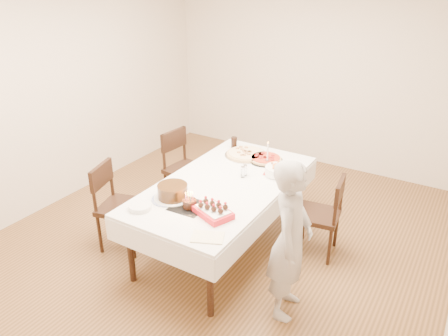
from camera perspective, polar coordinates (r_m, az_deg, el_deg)
The scene contains 22 objects.
floor at distance 4.87m, azimuth 0.02°, elevation -9.15°, with size 5.00×5.00×0.00m, color #4E351B.
wall_back at distance 6.44m, azimuth 11.98°, elevation 12.16°, with size 4.50×0.04×2.70m, color beige.
wall_left at distance 5.71m, azimuth -19.92°, elevation 9.56°, with size 0.04×5.00×2.70m, color beige.
dining_table at distance 4.56m, azimuth -0.00°, elevation -6.15°, with size 1.14×2.14×0.75m, color white.
chair_right_savory at distance 4.54m, azimuth 12.17°, elevation -6.02°, with size 0.45×0.45×0.87m, color black, non-canonical shape.
chair_left_savory at distance 5.30m, azimuth -4.83°, elevation -0.28°, with size 0.49×0.49×0.95m, color black, non-canonical shape.
chair_left_dessert at distance 4.64m, azimuth -13.16°, elevation -4.99°, with size 0.48×0.48×0.93m, color black, non-canonical shape.
person at distance 3.62m, azimuth 8.67°, elevation -9.35°, with size 0.52×0.34×1.42m, color #B8B2AD.
pizza_white at distance 4.98m, azimuth 2.92°, elevation 1.84°, with size 0.49×0.49×0.04m, color beige.
pizza_pepperoni at distance 4.88m, azimuth 5.44°, elevation 1.21°, with size 0.38×0.38×0.04m, color red.
red_placemat at distance 4.63m, azimuth 6.89°, elevation -0.55°, with size 0.24×0.24×0.01m, color #B21E1E.
pasta_bowl at distance 4.54m, azimuth 7.05°, elevation -0.34°, with size 0.27×0.27×0.09m, color white.
taper_candle at distance 4.75m, azimuth 5.72°, elevation 2.01°, with size 0.06×0.06×0.27m, color white.
shaker_pair at distance 4.47m, azimuth 2.46°, elevation -0.52°, with size 0.10×0.10×0.12m, color white, non-canonical shape.
cola_glass at distance 5.19m, azimuth 1.33°, elevation 3.35°, with size 0.07×0.07×0.13m, color black.
layer_cake at distance 4.09m, azimuth -6.73°, elevation -3.08°, with size 0.36×0.36×0.14m, color #361F0D.
cake_board at distance 3.97m, azimuth -4.63°, elevation -5.06°, with size 0.30×0.30×0.01m, color black.
birthday_cake at distance 3.91m, azimuth -4.54°, elevation -4.19°, with size 0.13×0.13×0.14m, color #38170F.
strawberry_box at distance 3.81m, azimuth -1.44°, elevation -5.65°, with size 0.34×0.23×0.08m, color red, non-canonical shape.
box_lid at distance 3.55m, azimuth -2.15°, elevation -9.08°, with size 0.26×0.17×0.02m, color beige.
plate_stack at distance 3.99m, azimuth -10.89°, elevation -4.99°, with size 0.20×0.20×0.04m, color white.
china_plate at distance 4.10m, azimuth -7.39°, elevation -4.04°, with size 0.30×0.30×0.01m, color white.
Camera 1 is at (2.09, -3.43, 2.75)m, focal length 35.00 mm.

